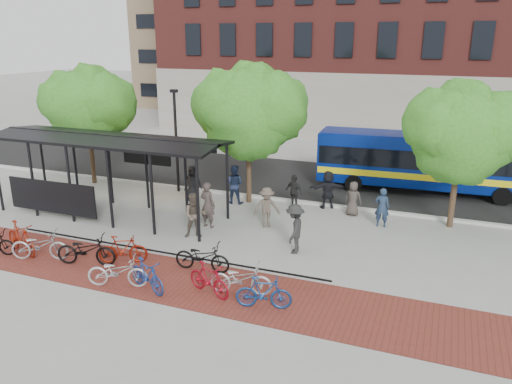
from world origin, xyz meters
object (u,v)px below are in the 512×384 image
(tree_b, at_px, (251,108))
(pedestrian_5, at_px, (328,189))
(tree_c, at_px, (464,130))
(lamp_post_left, at_px, (176,138))
(pedestrian_7, at_px, (382,207))
(bike_8, at_px, (202,257))
(pedestrian_4, at_px, (294,192))
(pedestrian_6, at_px, (353,199))
(pedestrian_3, at_px, (267,208))
(pedestrian_1, at_px, (208,205))
(bike_7, at_px, (147,275))
(bike_9, at_px, (209,279))
(bike_11, at_px, (264,293))
(bike_2, at_px, (40,245))
(bike_10, at_px, (241,279))
(pedestrian_8, at_px, (195,215))
(pedestrian_2, at_px, (234,184))
(pedestrian_9, at_px, (295,229))
(pedestrian_0, at_px, (192,183))
(bus_shelter, at_px, (105,148))
(bike_4, at_px, (86,250))
(bike_1, at_px, (21,238))
(bike_6, at_px, (117,272))
(bus, at_px, (427,160))
(tree_a, at_px, (89,104))
(bike_5, at_px, (123,249))

(tree_b, relative_size, pedestrian_5, 3.67)
(tree_c, relative_size, lamp_post_left, 1.16)
(pedestrian_7, bearing_deg, tree_c, -159.78)
(bike_8, xyz_separation_m, pedestrian_4, (0.98, 7.26, 0.28))
(pedestrian_5, height_order, pedestrian_6, pedestrian_5)
(pedestrian_3, bearing_deg, pedestrian_1, 169.17)
(tree_b, relative_size, bike_7, 3.80)
(bike_8, distance_m, pedestrian_4, 7.33)
(bike_9, bearing_deg, pedestrian_4, 20.12)
(pedestrian_4, bearing_deg, bike_11, -54.44)
(bike_2, bearing_deg, bike_10, -107.58)
(pedestrian_8, bearing_deg, bike_8, -85.55)
(pedestrian_6, bearing_deg, lamp_post_left, 3.52)
(pedestrian_3, bearing_deg, bike_7, -135.61)
(pedestrian_2, distance_m, pedestrian_9, 6.14)
(bike_10, relative_size, pedestrian_7, 1.16)
(pedestrian_0, xyz_separation_m, pedestrian_5, (6.29, 1.26, 0.02))
(bike_7, bearing_deg, bus_shelter, 68.16)
(bike_9, bearing_deg, pedestrian_0, 51.54)
(bike_8, bearing_deg, pedestrian_0, 26.19)
(bike_10, xyz_separation_m, pedestrian_0, (-5.69, 7.57, 0.35))
(bike_11, bearing_deg, tree_c, -43.25)
(bike_7, xyz_separation_m, pedestrian_6, (4.67, 9.11, 0.26))
(bus_shelter, distance_m, pedestrian_0, 4.48)
(bike_4, relative_size, pedestrian_7, 1.25)
(bike_9, distance_m, pedestrian_1, 5.70)
(lamp_post_left, relative_size, pedestrian_5, 2.91)
(pedestrian_9, bearing_deg, pedestrian_8, -95.27)
(tree_b, distance_m, bike_1, 10.89)
(bike_4, height_order, pedestrian_4, pedestrian_4)
(pedestrian_0, bearing_deg, pedestrian_2, -28.77)
(pedestrian_4, bearing_deg, bike_6, -83.79)
(bike_1, xyz_separation_m, bike_7, (5.80, -0.74, -0.08))
(bus, bearing_deg, tree_c, -76.84)
(bike_6, distance_m, pedestrian_5, 10.75)
(tree_c, xyz_separation_m, pedestrian_5, (-5.40, 0.45, -3.17))
(bike_11, bearing_deg, pedestrian_7, -29.92)
(bus_shelter, distance_m, bike_4, 5.77)
(bike_6, bearing_deg, bike_8, -62.68)
(bike_2, distance_m, pedestrian_3, 8.66)
(pedestrian_8, bearing_deg, bike_1, -172.55)
(bus_shelter, xyz_separation_m, pedestrian_3, (7.04, 0.98, -2.14))
(bike_7, distance_m, pedestrian_0, 8.91)
(bike_4, distance_m, pedestrian_2, 8.24)
(tree_a, distance_m, tree_b, 9.01)
(pedestrian_2, height_order, pedestrian_5, pedestrian_2)
(bike_2, distance_m, pedestrian_2, 9.09)
(bike_5, xyz_separation_m, pedestrian_4, (3.83, 7.71, 0.29))
(bike_2, height_order, bike_6, bike_2)
(bike_1, bearing_deg, pedestrian_9, -49.00)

